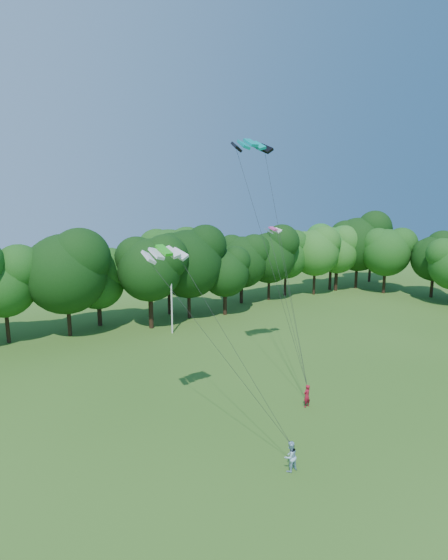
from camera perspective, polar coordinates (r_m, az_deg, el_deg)
ground at (r=27.17m, az=19.43°, el=-24.17°), size 160.00×160.00×0.00m
utility_pole at (r=49.40m, az=-6.86°, el=-2.58°), size 1.46×0.54×7.53m
kite_flyer_left at (r=33.82m, az=10.76°, el=-14.65°), size 0.69×0.51×1.73m
kite_flyer_right at (r=26.83m, az=8.65°, el=-21.82°), size 0.90×0.71×1.79m
kite_teal at (r=34.65m, az=3.53°, el=17.47°), size 3.22×1.70×0.74m
kite_green at (r=27.18m, az=-7.84°, el=3.87°), size 2.92×1.60×0.63m
kite_pink at (r=40.35m, az=6.45°, el=6.69°), size 1.65×0.90×0.35m
tree_back_center at (r=54.61m, az=-4.70°, el=3.74°), size 9.43×9.43×13.72m
tree_back_east at (r=73.81m, az=13.88°, el=4.30°), size 8.00×8.00×11.63m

